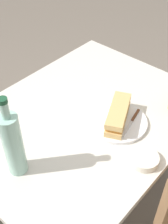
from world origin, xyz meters
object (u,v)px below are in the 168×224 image
olive_bowl (144,159)px  plate_near (117,122)px  baguette_sandwich_near (118,114)px  water_bottle (13,144)px  dining_table (84,134)px  knife_near (132,121)px

olive_bowl → plate_near: bearing=-117.2°
baguette_sandwich_near → water_bottle: size_ratio=0.68×
plate_near → olive_bowl: size_ratio=2.29×
dining_table → knife_near: knife_near is taller
dining_table → baguette_sandwich_near: 0.22m
dining_table → water_bottle: water_bottle is taller
plate_near → olive_bowl: bearing=62.8°
baguette_sandwich_near → water_bottle: (0.43, -0.13, 0.09)m
knife_near → dining_table: bearing=-63.3°
water_bottle → knife_near: bearing=159.4°
plate_near → water_bottle: (0.43, -0.13, 0.13)m
dining_table → water_bottle: bearing=1.7°
baguette_sandwich_near → knife_near: baguette_sandwich_near is taller
baguette_sandwich_near → knife_near: bearing=126.3°
plate_near → knife_near: size_ratio=1.41×
baguette_sandwich_near → olive_bowl: baguette_sandwich_near is taller
plate_near → baguette_sandwich_near: bearing=90.0°
dining_table → water_bottle: size_ratio=3.21×
plate_near → baguette_sandwich_near: size_ratio=1.12×
dining_table → olive_bowl: 0.36m
baguette_sandwich_near → water_bottle: bearing=-16.4°
baguette_sandwich_near → olive_bowl: bearing=62.8°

